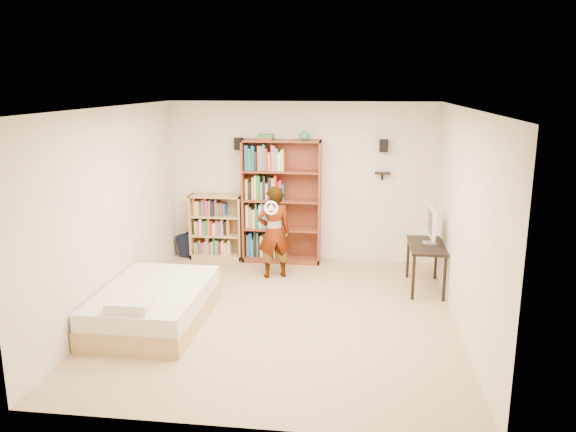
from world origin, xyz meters
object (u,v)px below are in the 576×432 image
(computer_desk, at_px, (425,267))
(daybed, at_px, (154,300))
(tall_bookshelf, at_px, (282,202))
(person, at_px, (274,232))
(low_bookshelf, at_px, (217,227))

(computer_desk, distance_m, daybed, 3.93)
(tall_bookshelf, distance_m, person, 0.87)
(daybed, bearing_deg, person, 56.01)
(low_bookshelf, relative_size, person, 0.77)
(person, bearing_deg, computer_desk, 151.59)
(low_bookshelf, bearing_deg, computer_desk, -17.39)
(low_bookshelf, distance_m, person, 1.42)
(tall_bookshelf, height_order, computer_desk, tall_bookshelf)
(daybed, relative_size, person, 1.34)
(tall_bookshelf, relative_size, person, 1.43)
(computer_desk, xyz_separation_m, person, (-2.30, 0.24, 0.39))
(daybed, height_order, person, person)
(computer_desk, xyz_separation_m, daybed, (-3.57, -1.64, -0.05))
(tall_bookshelf, bearing_deg, low_bookshelf, 178.82)
(tall_bookshelf, xyz_separation_m, daybed, (-1.28, -2.69, -0.75))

